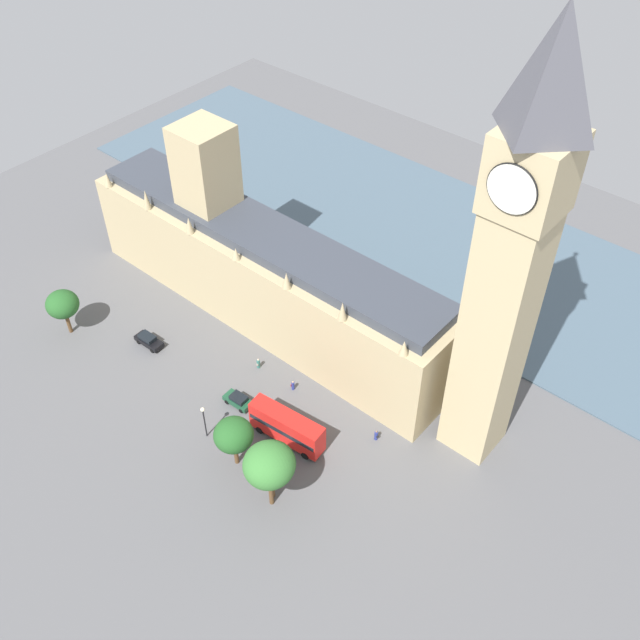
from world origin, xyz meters
The scene contains 15 objects.
ground_plane centered at (0.00, 0.00, 0.00)m, with size 137.04×137.04×0.00m, color #565659.
river_thames centered at (-34.47, 0.00, 0.12)m, with size 38.09×123.33×0.25m, color #475B6B.
parliament_building centered at (-1.99, -1.26, 8.45)m, with size 12.48×62.67×28.05m.
clock_tower centered at (-1.65, 36.57, 29.39)m, with size 7.45×7.45×56.84m.
car_black_corner centered at (14.57, -8.99, 0.89)m, with size 2.11×4.67×1.74m.
car_dark_green_kerbside centered at (14.16, 9.35, 0.89)m, with size 2.14×4.17×1.74m.
double_decker_bus_opposite_hall centered at (14.23, 18.48, 2.63)m, with size 3.61×10.70×4.75m.
pedestrian_under_trees centered at (7.38, 6.62, 0.77)m, with size 0.66×0.57×1.71m.
pedestrian_far_end centered at (7.25, 13.17, 0.70)m, with size 0.60×0.66×1.56m.
pedestrian_midblock centered at (6.68, 27.27, 0.75)m, with size 0.56×0.65×1.66m.
plane_tree_by_river_gate centered at (21.07, 16.01, 5.53)m, with size 5.00×5.00×7.69m.
plane_tree_leading centered at (20.47, -20.21, 5.52)m, with size 4.84×4.84×7.62m.
plane_tree_near_tower centered at (22.55, 23.47, 7.66)m, with size 6.07×6.07×10.29m.
plane_tree_trailing centered at (21.71, 22.89, 6.48)m, with size 5.96×5.96×9.05m.
street_lamp_slot_10 centered at (20.68, 10.00, 3.98)m, with size 0.56×0.56×5.62m.
Camera 1 is at (55.93, 59.57, 76.17)m, focal length 40.58 mm.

